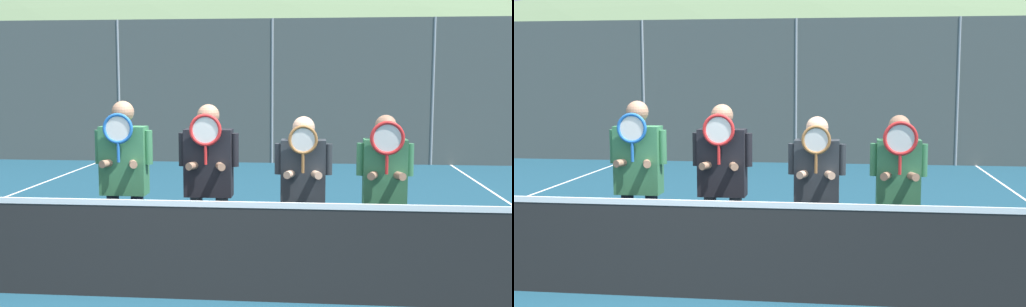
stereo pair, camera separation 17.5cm
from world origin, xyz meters
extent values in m
plane|color=navy|center=(0.00, 0.00, 0.00)|extent=(120.00, 120.00, 0.00)
ellipsoid|color=#5B7551|center=(0.00, 50.78, 0.00)|extent=(101.03, 56.13, 19.65)
cube|color=beige|center=(1.02, 16.90, 1.63)|extent=(19.22, 5.00, 3.27)
cube|color=#3D4247|center=(1.02, 16.90, 3.45)|extent=(19.72, 5.50, 0.36)
cylinder|color=gray|center=(-3.87, 10.01, 1.77)|extent=(0.06, 0.06, 3.54)
cylinder|color=gray|center=(0.00, 10.01, 1.77)|extent=(0.06, 0.06, 3.54)
cylinder|color=gray|center=(3.87, 10.01, 1.77)|extent=(0.06, 0.06, 3.54)
cube|color=#4C5451|center=(0.00, 10.01, 1.77)|extent=(23.22, 0.02, 3.54)
cube|color=black|center=(0.00, 0.00, 0.45)|extent=(11.50, 0.02, 0.90)
cube|color=white|center=(0.00, 0.00, 0.92)|extent=(11.50, 0.03, 0.06)
cylinder|color=#232838|center=(-0.97, 0.59, 0.44)|extent=(0.13, 0.13, 0.89)
cylinder|color=#232838|center=(-0.71, 0.59, 0.44)|extent=(0.13, 0.13, 0.89)
cube|color=#337047|center=(-0.84, 0.59, 1.24)|extent=(0.47, 0.22, 0.70)
sphere|color=#997056|center=(-0.84, 0.59, 1.74)|extent=(0.23, 0.23, 0.23)
cylinder|color=#337047|center=(-1.10, 0.59, 1.38)|extent=(0.08, 0.08, 0.35)
cylinder|color=#337047|center=(-0.58, 0.59, 1.38)|extent=(0.08, 0.08, 0.35)
cylinder|color=#997056|center=(-0.96, 0.50, 1.23)|extent=(0.16, 0.27, 0.08)
cylinder|color=#997056|center=(-0.72, 0.50, 1.23)|extent=(0.16, 0.27, 0.08)
cylinder|color=#1E5BAD|center=(-0.84, 0.41, 1.35)|extent=(0.03, 0.03, 0.20)
torus|color=#1E5BAD|center=(-0.84, 0.41, 1.58)|extent=(0.31, 0.03, 0.31)
cylinder|color=silver|center=(-0.84, 0.41, 1.58)|extent=(0.25, 0.00, 0.25)
cylinder|color=#56565B|center=(-0.11, 0.66, 0.44)|extent=(0.13, 0.13, 0.87)
cylinder|color=#56565B|center=(0.16, 0.66, 0.44)|extent=(0.13, 0.13, 0.87)
cube|color=black|center=(0.03, 0.66, 1.22)|extent=(0.49, 0.22, 0.69)
sphere|color=#997056|center=(0.03, 0.66, 1.71)|extent=(0.23, 0.23, 0.23)
cylinder|color=black|center=(-0.24, 0.66, 1.36)|extent=(0.08, 0.08, 0.34)
cylinder|color=black|center=(0.30, 0.66, 1.36)|extent=(0.08, 0.08, 0.34)
cylinder|color=#997056|center=(-0.09, 0.57, 1.20)|extent=(0.16, 0.27, 0.08)
cylinder|color=#997056|center=(0.15, 0.57, 1.20)|extent=(0.16, 0.27, 0.08)
cylinder|color=red|center=(0.03, 0.48, 1.32)|extent=(0.03, 0.03, 0.20)
torus|color=red|center=(0.03, 0.48, 1.57)|extent=(0.33, 0.04, 0.33)
cylinder|color=silver|center=(0.03, 0.48, 1.57)|extent=(0.27, 0.00, 0.27)
cylinder|color=#56565B|center=(0.87, 0.71, 0.41)|extent=(0.13, 0.13, 0.82)
cylinder|color=#56565B|center=(1.12, 0.71, 0.41)|extent=(0.13, 0.13, 0.82)
cube|color=#282D33|center=(1.00, 0.71, 1.14)|extent=(0.45, 0.22, 0.65)
sphere|color=tan|center=(1.00, 0.71, 1.59)|extent=(0.23, 0.23, 0.23)
cylinder|color=#282D33|center=(0.75, 0.71, 1.26)|extent=(0.08, 0.08, 0.32)
cylinder|color=#282D33|center=(1.25, 0.71, 1.26)|extent=(0.08, 0.08, 0.32)
cylinder|color=tan|center=(0.88, 0.62, 1.13)|extent=(0.16, 0.27, 0.08)
cylinder|color=tan|center=(1.11, 0.62, 1.13)|extent=(0.16, 0.27, 0.08)
cylinder|color=#936033|center=(1.00, 0.53, 1.25)|extent=(0.03, 0.03, 0.20)
torus|color=#936033|center=(1.00, 0.53, 1.48)|extent=(0.29, 0.03, 0.29)
cylinder|color=silver|center=(1.00, 0.53, 1.48)|extent=(0.24, 0.00, 0.24)
cylinder|color=black|center=(1.69, 0.60, 0.41)|extent=(0.13, 0.13, 0.83)
cylinder|color=black|center=(1.92, 0.60, 0.41)|extent=(0.13, 0.13, 0.83)
cube|color=#337047|center=(1.81, 0.60, 1.16)|extent=(0.42, 0.22, 0.66)
sphere|color=#997056|center=(1.81, 0.60, 1.62)|extent=(0.21, 0.21, 0.21)
cylinder|color=#337047|center=(1.57, 0.60, 1.28)|extent=(0.08, 0.08, 0.32)
cylinder|color=#337047|center=(2.04, 0.60, 1.28)|extent=(0.08, 0.08, 0.32)
cylinder|color=#997056|center=(1.70, 0.51, 1.14)|extent=(0.16, 0.27, 0.08)
cylinder|color=#997056|center=(1.91, 0.51, 1.14)|extent=(0.16, 0.27, 0.08)
cylinder|color=red|center=(1.81, 0.42, 1.26)|extent=(0.03, 0.03, 0.20)
torus|color=red|center=(1.81, 0.42, 1.51)|extent=(0.33, 0.04, 0.33)
cylinder|color=silver|center=(1.81, 0.42, 1.51)|extent=(0.27, 0.00, 0.27)
cube|color=slate|center=(-6.29, 11.83, 0.72)|extent=(4.14, 1.80, 0.83)
cube|color=#2D3842|center=(-6.29, 11.83, 1.47)|extent=(2.27, 1.65, 0.68)
cylinder|color=black|center=(-4.94, 10.91, 0.30)|extent=(0.60, 0.16, 0.60)
cylinder|color=black|center=(-4.94, 12.74, 0.30)|extent=(0.60, 0.16, 0.60)
cylinder|color=black|center=(-7.63, 10.91, 0.30)|extent=(0.60, 0.16, 0.60)
cylinder|color=black|center=(-7.63, 12.74, 0.30)|extent=(0.60, 0.16, 0.60)
cube|color=#B2B7BC|center=(-1.35, 11.98, 0.71)|extent=(4.23, 1.86, 0.81)
cube|color=#2D3842|center=(-1.35, 11.98, 1.44)|extent=(2.33, 1.71, 0.66)
cylinder|color=black|center=(0.02, 11.03, 0.30)|extent=(0.60, 0.16, 0.60)
cylinder|color=black|center=(0.02, 12.93, 0.30)|extent=(0.60, 0.16, 0.60)
cylinder|color=black|center=(-2.73, 11.03, 0.30)|extent=(0.60, 0.16, 0.60)
cylinder|color=black|center=(-2.73, 12.93, 0.30)|extent=(0.60, 0.16, 0.60)
cube|color=slate|center=(3.63, 12.10, 0.74)|extent=(4.23, 1.71, 0.88)
cube|color=#2D3842|center=(3.63, 12.10, 1.54)|extent=(2.32, 1.57, 0.72)
cylinder|color=black|center=(5.00, 11.22, 0.30)|extent=(0.60, 0.16, 0.60)
cylinder|color=black|center=(5.00, 12.97, 0.30)|extent=(0.60, 0.16, 0.60)
cylinder|color=black|center=(2.26, 11.22, 0.30)|extent=(0.60, 0.16, 0.60)
cylinder|color=black|center=(2.26, 12.97, 0.30)|extent=(0.60, 0.16, 0.60)
camera|label=1|loc=(1.15, -5.78, 2.07)|focal=45.00mm
camera|label=2|loc=(1.32, -5.76, 2.07)|focal=45.00mm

